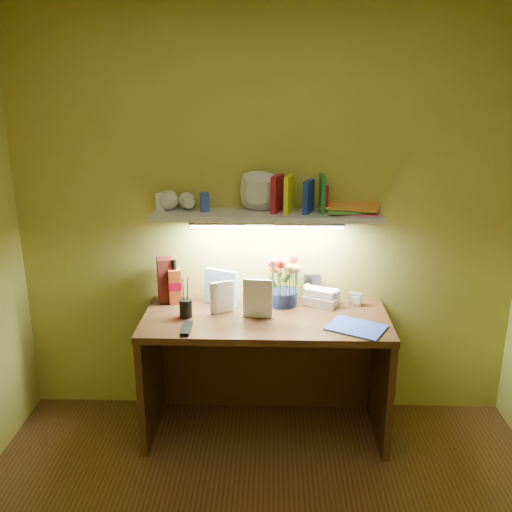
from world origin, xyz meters
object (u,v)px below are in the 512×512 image
at_px(desk, 265,375).
at_px(flower_bouquet, 283,281).
at_px(telephone, 322,295).
at_px(desk_clock, 355,299).
at_px(whisky_bottle, 175,282).

height_order(desk, flower_bouquet, flower_bouquet).
bearing_deg(telephone, desk_clock, 23.76).
distance_m(flower_bouquet, whisky_bottle, 0.65).
xyz_separation_m(desk, telephone, (0.33, 0.19, 0.43)).
bearing_deg(desk, flower_bouquet, 62.12).
relative_size(flower_bouquet, telephone, 1.56).
bearing_deg(telephone, desk, -125.08).
xyz_separation_m(desk, whisky_bottle, (-0.55, 0.19, 0.51)).
height_order(telephone, desk_clock, telephone).
relative_size(flower_bouquet, desk_clock, 4.05).
height_order(telephone, whisky_bottle, whisky_bottle).
height_order(flower_bouquet, telephone, flower_bouquet).
xyz_separation_m(telephone, desk_clock, (0.20, -0.00, -0.02)).
bearing_deg(desk_clock, whisky_bottle, -161.39).
height_order(flower_bouquet, desk_clock, flower_bouquet).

